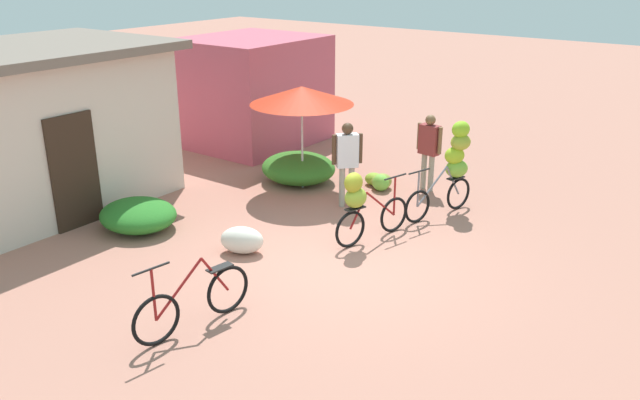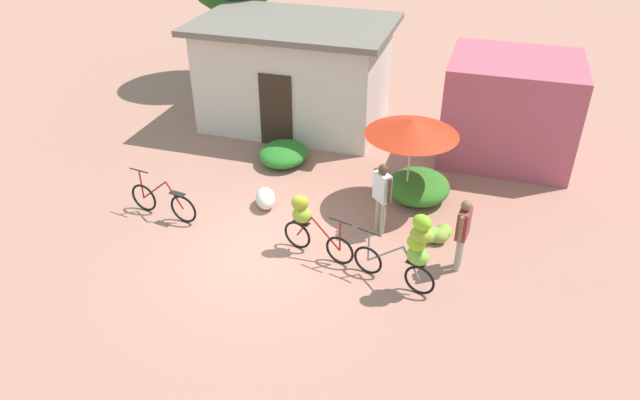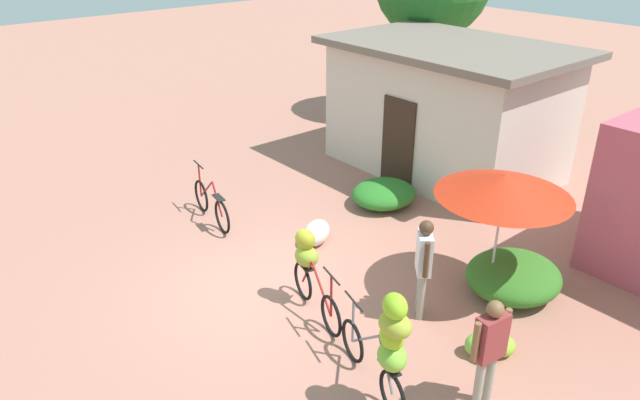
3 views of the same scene
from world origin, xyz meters
name	(u,v)px [view 2 (image 2 of 3)]	position (x,y,z in m)	size (l,w,h in m)	color
ground_plane	(268,249)	(0.00, 0.00, 0.00)	(60.00, 60.00, 0.00)	#AC7160
building_low	(295,73)	(-1.50, 6.14, 1.50)	(5.41, 3.62, 2.97)	beige
shop_pink	(510,109)	(4.42, 5.79, 1.30)	(3.20, 2.80, 2.61)	#BC4F63
hedge_bush_front_left	(283,154)	(-0.98, 3.64, 0.25)	(1.24, 1.40, 0.51)	#297526
hedge_bush_front_right	(418,186)	(2.62, 2.92, 0.31)	(1.45, 1.58, 0.61)	#327124
market_umbrella	(412,127)	(2.39, 2.64, 1.91)	(2.05, 2.05, 2.09)	beige
bicycle_leftmost	(163,202)	(-2.65, 0.50, 0.37)	(1.74, 0.32, 1.04)	black
bicycle_near_pile	(307,221)	(0.80, 0.20, 0.72)	(1.58, 0.51, 1.26)	black
bicycle_center_loaded	(414,247)	(2.99, -0.38, 0.98)	(1.64, 0.63, 1.70)	black
banana_pile_on_ground	(437,234)	(3.28, 1.35, 0.15)	(0.61, 0.72, 0.34)	olive
produce_sack	(266,198)	(-0.64, 1.52, 0.22)	(0.70, 0.44, 0.44)	silver
person_vendor	(463,228)	(3.78, 0.53, 0.94)	(0.26, 0.57, 1.55)	gray
person_bystander	(382,191)	(2.05, 1.33, 0.99)	(0.45, 0.42, 1.62)	gray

